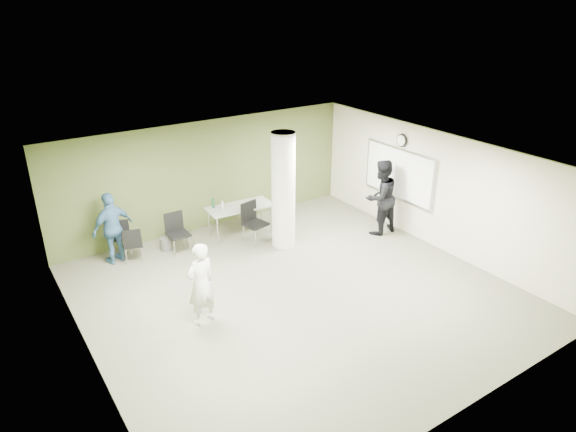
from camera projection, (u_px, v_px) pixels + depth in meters
floor at (296, 293)px, 10.51m from camera, size 8.00×8.00×0.00m
ceiling at (297, 162)px, 9.38m from camera, size 8.00×8.00×0.00m
wall_back at (207, 175)px, 13.00m from camera, size 8.00×2.80×0.02m
wall_left at (83, 293)px, 7.92m from camera, size 0.02×8.00×2.80m
wall_right_cream at (437, 191)px, 11.98m from camera, size 0.02×8.00×2.80m
column at (283, 191)px, 11.98m from camera, size 0.56×0.56×2.80m
whiteboard at (399, 173)px, 12.81m from camera, size 0.05×2.30×1.30m
wall_clock at (402, 140)px, 12.47m from camera, size 0.06×0.32×0.32m
folding_table at (239, 208)px, 12.77m from camera, size 1.68×0.82×1.03m
wastebasket at (166, 244)px, 12.22m from camera, size 0.27×0.27×0.31m
chair_back_left at (120, 234)px, 11.75m from camera, size 0.62×0.62×0.97m
chair_back_right at (133, 242)px, 11.54m from camera, size 0.52×0.52×0.85m
chair_table_left at (176, 230)px, 12.01m from camera, size 0.48×0.48×0.95m
chair_table_right at (253, 219)px, 12.47m from camera, size 0.60×0.60×1.01m
woman_white at (201, 284)px, 9.29m from camera, size 0.66×0.50×1.62m
man_black at (381, 197)px, 12.79m from camera, size 0.96×0.76×1.93m
man_blue at (113, 228)px, 11.43m from camera, size 1.05×0.66×1.67m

